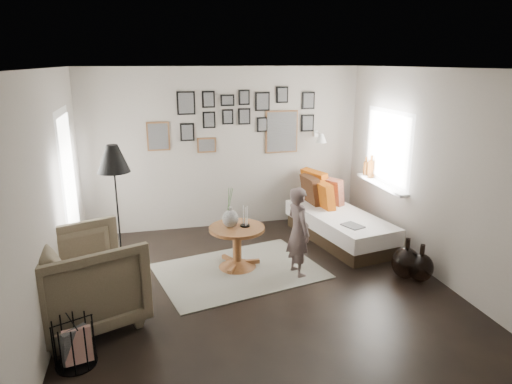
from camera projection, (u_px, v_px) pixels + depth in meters
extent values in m
plane|color=black|center=(262.00, 291.00, 5.51)|extent=(4.80, 4.80, 0.00)
plane|color=gray|center=(225.00, 149.00, 7.39)|extent=(4.50, 0.00, 4.50)
plane|color=gray|center=(357.00, 284.00, 2.91)|extent=(4.50, 0.00, 4.50)
plane|color=gray|center=(49.00, 201.00, 4.64)|extent=(0.00, 4.80, 4.80)
plane|color=gray|center=(437.00, 176.00, 5.67)|extent=(0.00, 4.80, 4.80)
plane|color=white|center=(263.00, 68.00, 4.80)|extent=(4.80, 4.80, 0.00)
plane|color=white|center=(70.00, 193.00, 5.83)|extent=(0.00, 2.14, 2.14)
plane|color=white|center=(70.00, 193.00, 5.83)|extent=(0.00, 1.88, 1.88)
plane|color=white|center=(70.00, 193.00, 5.83)|extent=(0.00, 1.93, 1.93)
plane|color=white|center=(388.00, 147.00, 6.75)|extent=(0.00, 1.30, 1.30)
plane|color=white|center=(388.00, 147.00, 6.75)|extent=(0.00, 1.14, 1.14)
cube|color=white|center=(381.00, 184.00, 6.89)|extent=(0.15, 1.32, 0.04)
cylinder|color=#8C4C14|center=(371.00, 169.00, 7.17)|extent=(0.10, 0.10, 0.28)
cylinder|color=#8C4C14|center=(366.00, 168.00, 7.34)|extent=(0.08, 0.08, 0.22)
cube|color=brown|center=(158.00, 136.00, 7.07)|extent=(0.35, 0.03, 0.45)
cube|color=black|center=(158.00, 137.00, 7.05)|extent=(0.30, 0.01, 0.40)
cube|color=black|center=(186.00, 103.00, 7.04)|extent=(0.28, 0.03, 0.36)
cube|color=black|center=(186.00, 103.00, 7.02)|extent=(0.23, 0.01, 0.31)
cube|color=black|center=(187.00, 132.00, 7.16)|extent=(0.22, 0.03, 0.28)
cube|color=black|center=(187.00, 132.00, 7.14)|extent=(0.17, 0.01, 0.23)
cube|color=black|center=(208.00, 99.00, 7.10)|extent=(0.20, 0.03, 0.26)
cube|color=black|center=(209.00, 99.00, 7.09)|extent=(0.15, 0.01, 0.21)
cube|color=black|center=(209.00, 120.00, 7.19)|extent=(0.20, 0.03, 0.26)
cube|color=black|center=(209.00, 120.00, 7.17)|extent=(0.15, 0.01, 0.21)
cube|color=black|center=(227.00, 100.00, 7.18)|extent=(0.22, 0.03, 0.18)
cube|color=black|center=(228.00, 100.00, 7.16)|extent=(0.17, 0.01, 0.13)
cube|color=black|center=(228.00, 117.00, 7.25)|extent=(0.18, 0.03, 0.24)
cube|color=black|center=(228.00, 117.00, 7.23)|extent=(0.13, 0.01, 0.19)
cube|color=black|center=(244.00, 97.00, 7.23)|extent=(0.18, 0.03, 0.24)
cube|color=black|center=(244.00, 97.00, 7.21)|extent=(0.13, 0.01, 0.19)
cube|color=black|center=(244.00, 116.00, 7.31)|extent=(0.20, 0.03, 0.26)
cube|color=black|center=(244.00, 117.00, 7.29)|extent=(0.15, 0.01, 0.21)
cube|color=black|center=(262.00, 101.00, 7.32)|extent=(0.24, 0.03, 0.30)
cube|color=black|center=(263.00, 102.00, 7.30)|extent=(0.19, 0.01, 0.25)
cube|color=black|center=(262.00, 125.00, 7.42)|extent=(0.18, 0.03, 0.24)
cube|color=black|center=(263.00, 125.00, 7.40)|extent=(0.13, 0.01, 0.19)
cube|color=brown|center=(282.00, 132.00, 7.53)|extent=(0.55, 0.03, 0.70)
cube|color=black|center=(282.00, 132.00, 7.51)|extent=(0.50, 0.01, 0.65)
cube|color=black|center=(282.00, 95.00, 7.36)|extent=(0.20, 0.03, 0.26)
cube|color=black|center=(282.00, 95.00, 7.35)|extent=(0.15, 0.01, 0.21)
cube|color=black|center=(308.00, 100.00, 7.50)|extent=(0.22, 0.03, 0.28)
cube|color=black|center=(309.00, 101.00, 7.48)|extent=(0.17, 0.01, 0.23)
cube|color=black|center=(307.00, 123.00, 7.60)|extent=(0.22, 0.03, 0.28)
cube|color=black|center=(308.00, 123.00, 7.58)|extent=(0.17, 0.01, 0.23)
cube|color=brown|center=(207.00, 145.00, 7.29)|extent=(0.30, 0.03, 0.24)
cube|color=black|center=(207.00, 145.00, 7.27)|extent=(0.25, 0.01, 0.19)
cube|color=white|center=(316.00, 134.00, 7.67)|extent=(0.06, 0.04, 0.10)
cylinder|color=white|center=(319.00, 133.00, 7.55)|extent=(0.02, 0.24, 0.02)
cone|color=white|center=(321.00, 138.00, 7.45)|extent=(0.18, 0.18, 0.14)
cube|color=beige|center=(239.00, 271.00, 6.02)|extent=(2.33, 1.86, 0.01)
cone|color=brown|center=(237.00, 264.00, 6.12)|extent=(0.55, 0.55, 0.11)
cylinder|color=brown|center=(237.00, 247.00, 6.06)|extent=(0.12, 0.12, 0.42)
cylinder|color=brown|center=(237.00, 228.00, 5.99)|extent=(0.74, 0.74, 0.04)
ellipsoid|color=black|center=(230.00, 219.00, 5.95)|extent=(0.21, 0.21, 0.23)
cylinder|color=black|center=(230.00, 209.00, 5.91)|extent=(0.06, 0.06, 0.04)
cylinder|color=black|center=(245.00, 225.00, 6.00)|extent=(0.13, 0.13, 0.02)
cube|color=black|center=(339.00, 234.00, 7.02)|extent=(1.11, 1.97, 0.22)
cube|color=white|center=(340.00, 221.00, 6.96)|extent=(1.18, 2.04, 0.23)
cube|color=#AF470A|center=(323.00, 185.00, 7.58)|extent=(0.39, 0.59, 0.54)
cube|color=#3B2113|center=(317.00, 189.00, 7.46)|extent=(0.25, 0.50, 0.49)
cube|color=maroon|center=(335.00, 191.00, 7.38)|extent=(0.41, 0.51, 0.47)
cube|color=#AF470A|center=(327.00, 195.00, 7.21)|extent=(0.26, 0.47, 0.45)
cube|color=black|center=(353.00, 226.00, 6.40)|extent=(0.30, 0.35, 0.02)
imported|color=brown|center=(85.00, 279.00, 4.74)|extent=(1.39, 1.37, 0.99)
cube|color=beige|center=(89.00, 278.00, 4.79)|extent=(0.57, 0.58, 0.20)
cylinder|color=black|center=(123.00, 272.00, 5.96)|extent=(0.26, 0.26, 0.03)
cylinder|color=black|center=(118.00, 219.00, 5.76)|extent=(0.02, 0.02, 1.51)
cone|color=black|center=(113.00, 159.00, 5.55)|extent=(0.40, 0.40, 0.34)
cube|color=black|center=(74.00, 345.00, 4.12)|extent=(0.25, 0.24, 0.34)
cube|color=beige|center=(78.00, 346.00, 4.11)|extent=(0.26, 0.14, 0.34)
ellipsoid|color=black|center=(406.00, 263.00, 5.79)|extent=(0.36, 0.36, 0.41)
cylinder|color=black|center=(408.00, 243.00, 5.71)|extent=(0.06, 0.06, 0.13)
ellipsoid|color=black|center=(421.00, 267.00, 5.71)|extent=(0.32, 0.32, 0.36)
cylinder|color=black|center=(423.00, 249.00, 5.65)|extent=(0.06, 0.06, 0.13)
imported|color=brown|center=(298.00, 232.00, 5.79)|extent=(0.35, 0.47, 1.17)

